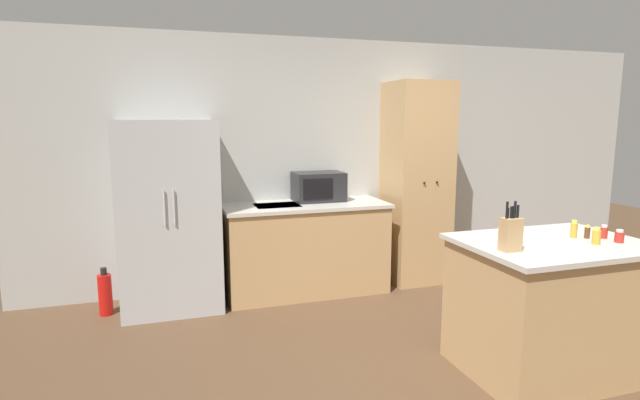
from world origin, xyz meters
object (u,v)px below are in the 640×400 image
Objects in this scene: spice_bottle_amber_oil at (604,232)px; spice_bottle_pale_salt at (587,232)px; refrigerator at (169,216)px; knife_block at (511,233)px; spice_bottle_green_herb at (619,236)px; spice_bottle_tall_dark at (596,236)px; pantry_cabinet at (416,183)px; spice_bottle_short_red at (574,229)px; fire_extinguisher at (105,294)px; microwave at (318,187)px.

spice_bottle_pale_salt is (-0.11, 0.04, -0.00)m from spice_bottle_amber_oil.
knife_block is at bearing -47.01° from refrigerator.
spice_bottle_pale_salt is (-0.11, 0.16, 0.00)m from spice_bottle_green_herb.
spice_bottle_tall_dark is (2.70, -2.22, 0.11)m from refrigerator.
pantry_cabinet reaches higher than spice_bottle_short_red.
refrigerator reaches higher than fire_extinguisher.
refrigerator reaches higher than microwave.
refrigerator reaches higher than knife_block.
microwave is 2.40m from knife_block.
spice_bottle_tall_dark is 0.17m from spice_bottle_pale_salt.
spice_bottle_pale_salt is at bearing -31.28° from fire_extinguisher.
spice_bottle_pale_salt is (0.07, -0.05, -0.01)m from spice_bottle_short_red.
knife_block is at bearing -103.82° from pantry_cabinet.
pantry_cabinet is at bearing 92.81° from spice_bottle_tall_dark.
spice_bottle_tall_dark is 0.26× the size of fire_extinguisher.
spice_bottle_short_red is 0.20m from spice_bottle_amber_oil.
spice_bottle_amber_oil is at bearing -23.40° from spice_bottle_short_red.
spice_bottle_amber_oil reaches higher than fire_extinguisher.
refrigerator reaches higher than spice_bottle_tall_dark.
spice_bottle_tall_dark is 0.23m from spice_bottle_amber_oil.
pantry_cabinet reaches higher than knife_block.
refrigerator is 2.59m from pantry_cabinet.
fire_extinguisher is (-3.29, 2.00, -0.80)m from spice_bottle_short_red.
fire_extinguisher is at bearing 149.11° from spice_bottle_amber_oil.
microwave is 2.27m from fire_extinguisher.
spice_bottle_short_red is (2.70, -2.02, 0.12)m from refrigerator.
refrigerator is at bearing -178.75° from pantry_cabinet.
fire_extinguisher is at bearing -175.36° from microwave.
spice_bottle_short_red is at bearing 156.60° from spice_bottle_amber_oil.
spice_bottle_green_herb is at bearing -2.12° from spice_bottle_tall_dark.
spice_bottle_amber_oil is (0.86, 0.08, -0.07)m from knife_block.
spice_bottle_short_red is at bearing 148.84° from spice_bottle_pale_salt.
microwave is 2.65m from spice_bottle_amber_oil.
microwave is at bearing 5.81° from refrigerator.
spice_bottle_green_herb is (0.86, -0.04, -0.07)m from knife_block.
spice_bottle_tall_dark is at bearing -39.42° from refrigerator.
spice_bottle_green_herb is 0.94× the size of spice_bottle_pale_salt.
spice_bottle_amber_oil is 1.01× the size of spice_bottle_pale_salt.
microwave is at bearing 174.92° from pantry_cabinet.
spice_bottle_green_herb is (0.30, -2.28, -0.10)m from pantry_cabinet.
knife_block is 0.86m from spice_bottle_green_herb.
spice_bottle_green_herb is (-0.00, -0.13, -0.00)m from spice_bottle_amber_oil.
spice_bottle_amber_oil is 0.21× the size of fire_extinguisher.
knife_block is (-0.55, -2.24, -0.03)m from pantry_cabinet.
refrigerator reaches higher than spice_bottle_pale_salt.
spice_bottle_amber_oil is 0.12m from spice_bottle_pale_salt.
microwave is 2.75m from spice_bottle_green_herb.
microwave is 4.41× the size of spice_bottle_tall_dark.
spice_bottle_pale_salt is at bearing 124.72° from spice_bottle_green_herb.
knife_block is at bearing 177.24° from spice_bottle_green_herb.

